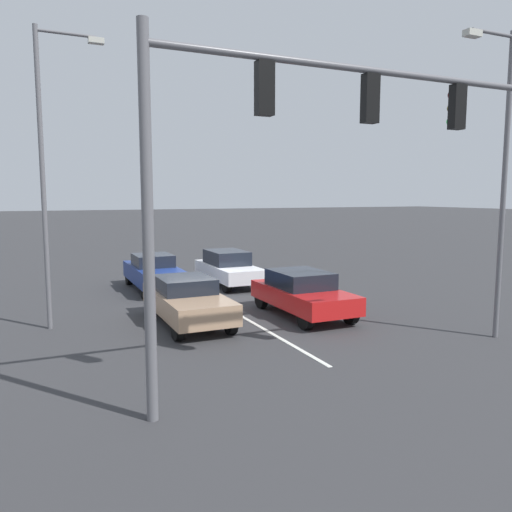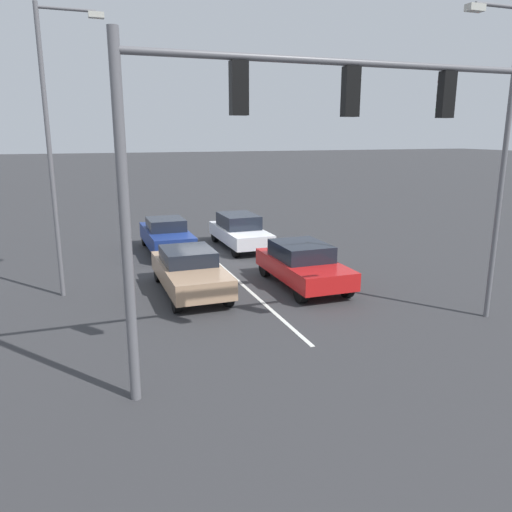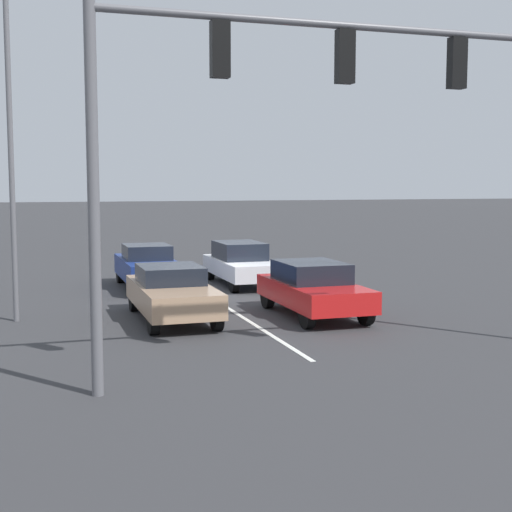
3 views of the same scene
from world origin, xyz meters
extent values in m
plane|color=#333335|center=(0.00, 0.00, 0.00)|extent=(240.00, 240.00, 0.00)
cube|color=silver|center=(0.00, 1.66, 0.01)|extent=(0.12, 15.32, 0.01)
cube|color=red|center=(-1.89, 4.71, 0.63)|extent=(1.85, 4.27, 0.57)
cube|color=black|center=(-1.89, 4.51, 1.18)|extent=(1.63, 2.07, 0.53)
cube|color=red|center=(-2.53, 2.62, 0.78)|extent=(0.24, 0.06, 0.12)
cube|color=red|center=(-1.24, 2.62, 0.78)|extent=(0.24, 0.06, 0.12)
cylinder|color=black|center=(-2.68, 6.25, 0.35)|extent=(0.22, 0.69, 0.69)
cylinder|color=black|center=(-1.09, 6.25, 0.35)|extent=(0.22, 0.69, 0.69)
cylinder|color=black|center=(-2.68, 3.18, 0.35)|extent=(0.22, 0.69, 0.69)
cylinder|color=black|center=(-1.09, 3.18, 0.35)|extent=(0.22, 0.69, 0.69)
cube|color=tan|center=(1.86, 4.15, 0.65)|extent=(1.80, 4.47, 0.61)
cube|color=black|center=(1.86, 3.89, 1.18)|extent=(1.59, 1.89, 0.46)
cube|color=red|center=(1.23, 1.96, 0.80)|extent=(0.24, 0.06, 0.12)
cube|color=red|center=(2.49, 1.96, 0.80)|extent=(0.24, 0.06, 0.12)
cylinder|color=black|center=(1.09, 5.80, 0.34)|extent=(0.22, 0.68, 0.68)
cylinder|color=black|center=(2.63, 5.80, 0.34)|extent=(0.22, 0.68, 0.68)
cylinder|color=black|center=(1.09, 2.51, 0.34)|extent=(0.22, 0.68, 0.68)
cylinder|color=black|center=(2.63, 2.51, 0.34)|extent=(0.22, 0.68, 0.68)
cube|color=navy|center=(1.58, -1.76, 0.67)|extent=(1.70, 4.50, 0.67)
cube|color=black|center=(1.58, -1.77, 1.25)|extent=(1.50, 1.75, 0.48)
cube|color=red|center=(0.98, -3.97, 0.84)|extent=(0.24, 0.06, 0.12)
cube|color=red|center=(2.17, -3.97, 0.84)|extent=(0.24, 0.06, 0.12)
cylinder|color=black|center=(0.86, -0.09, 0.34)|extent=(0.22, 0.67, 0.67)
cylinder|color=black|center=(2.30, -0.09, 0.34)|extent=(0.22, 0.67, 0.67)
cylinder|color=black|center=(0.86, -3.42, 0.34)|extent=(0.22, 0.67, 0.67)
cylinder|color=black|center=(2.30, -3.42, 0.34)|extent=(0.22, 0.67, 0.67)
cube|color=silver|center=(-1.70, -1.55, 0.62)|extent=(1.72, 4.42, 0.57)
cube|color=black|center=(-1.70, -1.77, 1.20)|extent=(1.51, 2.17, 0.60)
cube|color=red|center=(-2.30, -3.72, 0.76)|extent=(0.24, 0.06, 0.12)
cube|color=red|center=(-1.10, -3.72, 0.76)|extent=(0.24, 0.06, 0.12)
cylinder|color=black|center=(-2.43, 0.08, 0.33)|extent=(0.22, 0.67, 0.67)
cylinder|color=black|center=(-0.97, 0.08, 0.33)|extent=(0.22, 0.67, 0.67)
cylinder|color=black|center=(-2.43, -3.17, 0.33)|extent=(0.22, 0.67, 0.67)
cylinder|color=black|center=(-0.97, -3.17, 0.33)|extent=(0.22, 0.67, 0.67)
cylinder|color=slate|center=(4.32, 10.32, 3.37)|extent=(0.20, 0.20, 6.75)
cylinder|color=slate|center=(0.04, 10.32, 6.37)|extent=(8.56, 0.14, 0.14)
cube|color=black|center=(-2.48, 10.32, 5.83)|extent=(0.32, 0.22, 0.95)
sphere|color=#4C0C0C|center=(-2.48, 10.16, 6.11)|extent=(0.20, 0.20, 0.20)
sphere|color=#4C420C|center=(-2.48, 10.16, 5.83)|extent=(0.20, 0.20, 0.20)
sphere|color=#19D83F|center=(-2.48, 10.16, 5.54)|extent=(0.20, 0.20, 0.20)
cube|color=black|center=(-0.16, 10.32, 5.83)|extent=(0.32, 0.22, 0.95)
sphere|color=#4C0C0C|center=(-0.16, 10.16, 6.11)|extent=(0.20, 0.20, 0.20)
sphere|color=#4C420C|center=(-0.16, 10.16, 5.83)|extent=(0.20, 0.20, 0.20)
sphere|color=#19D83F|center=(-0.16, 10.16, 5.54)|extent=(0.20, 0.20, 0.20)
cube|color=black|center=(2.16, 10.32, 5.83)|extent=(0.32, 0.22, 0.95)
sphere|color=#4C0C0C|center=(2.16, 10.16, 6.11)|extent=(0.20, 0.20, 0.20)
sphere|color=#4C420C|center=(2.16, 10.16, 5.83)|extent=(0.20, 0.20, 0.20)
sphere|color=#19D83F|center=(2.16, 10.16, 5.54)|extent=(0.20, 0.20, 0.20)
cylinder|color=slate|center=(5.74, 3.05, 4.31)|extent=(0.14, 0.14, 8.61)
cylinder|color=slate|center=(4.94, 3.05, 8.46)|extent=(1.61, 0.09, 0.09)
cube|color=beige|center=(4.13, 3.05, 8.36)|extent=(0.44, 0.24, 0.16)
cylinder|color=slate|center=(-5.52, 9.11, 4.08)|extent=(0.14, 0.14, 8.16)
cylinder|color=slate|center=(-4.81, 9.11, 8.01)|extent=(1.42, 0.09, 0.09)
cube|color=beige|center=(-4.10, 9.11, 7.91)|extent=(0.44, 0.24, 0.16)
camera|label=1|loc=(6.10, 18.68, 3.92)|focal=35.00mm
camera|label=2|loc=(5.11, 19.38, 5.03)|focal=35.00mm
camera|label=3|loc=(5.32, 22.30, 3.56)|focal=50.00mm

